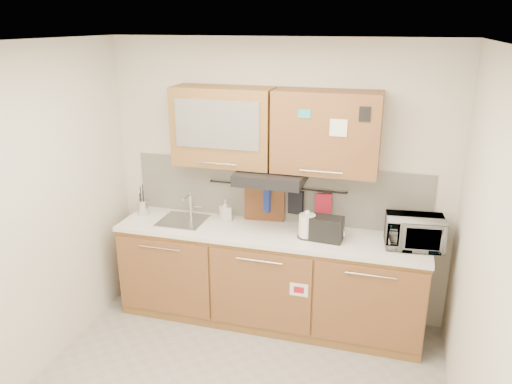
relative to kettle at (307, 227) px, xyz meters
The scene contains 20 objects.
ceiling 1.99m from the kettle, 107.00° to the right, with size 3.20×3.20×0.00m, color white.
wall_back 0.57m from the kettle, 135.82° to the left, with size 3.20×3.20×0.00m, color silver.
wall_left 2.29m from the kettle, 149.37° to the right, with size 3.00×3.00×0.00m, color silver.
wall_right 1.72m from the kettle, 42.85° to the right, with size 3.00×3.00×0.00m, color silver.
base_cabinet 0.71m from the kettle, behind, with size 2.80×0.64×0.88m.
countertop 0.38m from the kettle, behind, with size 2.82×0.62×0.04m, color white.
backsplash 0.52m from the kettle, 136.84° to the left, with size 2.80×0.02×0.56m, color silver.
upper_cabinets 0.90m from the kettle, 155.08° to the left, with size 1.82×0.37×0.70m.
range_hood 0.54m from the kettle, 165.18° to the left, with size 0.60×0.46×0.10m, color black.
sink 1.21m from the kettle, behind, with size 0.42×0.40×0.26m.
utensil_rail 0.52m from the kettle, 140.30° to the left, with size 0.02×0.02×1.30m, color black.
utensil_crock 1.65m from the kettle, behind, with size 0.12×0.12×0.30m.
kettle is the anchor object (origin of this frame).
toaster 0.17m from the kettle, ahead, with size 0.29×0.19×0.21m.
microwave 0.90m from the kettle, ahead, with size 0.47×0.32×0.26m, color #999999.
soap_bottle 0.84m from the kettle, 167.80° to the left, with size 0.09×0.09×0.21m, color #999999.
cutting_board 0.54m from the kettle, 148.87° to the left, with size 0.38×0.03×0.47m, color brown.
oven_mitt 0.55m from the kettle, 149.09° to the left, with size 0.13×0.03×0.22m, color navy.
dark_pouch 0.34m from the kettle, 120.23° to the left, with size 0.14×0.04×0.22m, color black.
pot_holder 0.32m from the kettle, 71.24° to the left, with size 0.15×0.02×0.18m, color #B61830.
Camera 1 is at (1.03, -2.83, 2.72)m, focal length 35.00 mm.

